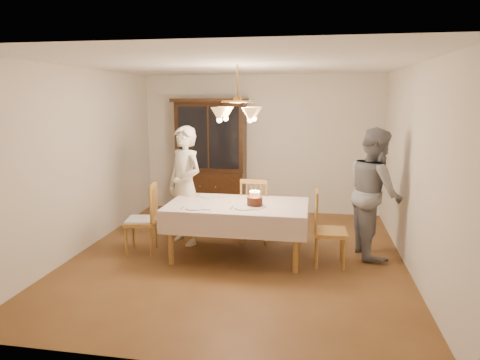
% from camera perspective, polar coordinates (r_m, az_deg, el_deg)
% --- Properties ---
extents(ground, '(5.00, 5.00, 0.00)m').
position_cam_1_polar(ground, '(6.07, -0.33, -10.14)').
color(ground, '#583519').
rests_on(ground, ground).
extents(room_shell, '(5.00, 5.00, 5.00)m').
position_cam_1_polar(room_shell, '(5.69, -0.35, 4.88)').
color(room_shell, white).
rests_on(room_shell, ground).
extents(dining_table, '(1.90, 1.10, 0.76)m').
position_cam_1_polar(dining_table, '(5.86, -0.34, -3.90)').
color(dining_table, olive).
rests_on(dining_table, ground).
extents(china_hutch, '(1.38, 0.54, 2.16)m').
position_cam_1_polar(china_hutch, '(8.14, -3.89, 2.88)').
color(china_hutch, black).
rests_on(china_hutch, ground).
extents(chair_far_side, '(0.45, 0.43, 1.00)m').
position_cam_1_polar(chair_far_side, '(6.56, 2.08, -4.43)').
color(chair_far_side, olive).
rests_on(chair_far_side, ground).
extents(chair_left_end, '(0.48, 0.50, 1.00)m').
position_cam_1_polar(chair_left_end, '(6.24, -12.98, -5.42)').
color(chair_left_end, olive).
rests_on(chair_left_end, ground).
extents(chair_right_end, '(0.43, 0.45, 1.00)m').
position_cam_1_polar(chair_right_end, '(5.76, 11.80, -6.87)').
color(chair_right_end, olive).
rests_on(chair_right_end, ground).
extents(elderly_woman, '(0.77, 0.72, 1.78)m').
position_cam_1_polar(elderly_woman, '(6.43, -7.34, -0.76)').
color(elderly_woman, beige).
rests_on(elderly_woman, ground).
extents(adult_in_grey, '(0.84, 0.99, 1.79)m').
position_cam_1_polar(adult_in_grey, '(6.19, 17.50, -1.59)').
color(adult_in_grey, slate).
rests_on(adult_in_grey, ground).
extents(birthday_cake, '(0.30, 0.30, 0.21)m').
position_cam_1_polar(birthday_cake, '(5.70, 1.96, -2.93)').
color(birthday_cake, white).
rests_on(birthday_cake, dining_table).
extents(place_setting_near_left, '(0.40, 0.25, 0.02)m').
position_cam_1_polar(place_setting_near_left, '(5.62, -5.89, -3.73)').
color(place_setting_near_left, white).
rests_on(place_setting_near_left, dining_table).
extents(place_setting_near_right, '(0.39, 0.24, 0.02)m').
position_cam_1_polar(place_setting_near_right, '(5.58, 0.70, -3.79)').
color(place_setting_near_right, white).
rests_on(place_setting_near_right, dining_table).
extents(place_setting_far_left, '(0.42, 0.27, 0.02)m').
position_cam_1_polar(place_setting_far_left, '(6.26, -3.87, -2.16)').
color(place_setting_far_left, white).
rests_on(place_setting_far_left, dining_table).
extents(chandelier, '(0.62, 0.62, 0.73)m').
position_cam_1_polar(chandelier, '(5.66, -0.35, 8.86)').
color(chandelier, '#BF8C3F').
rests_on(chandelier, ground).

